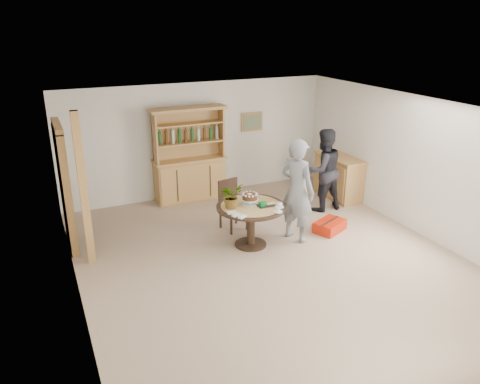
% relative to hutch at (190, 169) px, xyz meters
% --- Properties ---
extents(ground, '(7.00, 7.00, 0.00)m').
position_rel_hutch_xyz_m(ground, '(0.30, -3.24, -0.69)').
color(ground, tan).
rests_on(ground, ground).
extents(room_shell, '(6.04, 7.04, 2.52)m').
position_rel_hutch_xyz_m(room_shell, '(0.30, -3.23, 1.05)').
color(room_shell, white).
rests_on(room_shell, ground).
extents(doorway, '(0.13, 1.10, 2.18)m').
position_rel_hutch_xyz_m(doorway, '(-2.63, -1.24, 0.42)').
color(doorway, black).
rests_on(doorway, ground).
extents(pine_post, '(0.12, 0.12, 2.50)m').
position_rel_hutch_xyz_m(pine_post, '(-2.40, -2.04, 0.56)').
color(pine_post, tan).
rests_on(pine_post, ground).
extents(hutch, '(1.62, 0.54, 2.04)m').
position_rel_hutch_xyz_m(hutch, '(0.00, 0.00, 0.00)').
color(hutch, tan).
rests_on(hutch, ground).
extents(sideboard, '(0.54, 1.26, 0.94)m').
position_rel_hutch_xyz_m(sideboard, '(3.04, -1.24, -0.22)').
color(sideboard, tan).
rests_on(sideboard, ground).
extents(dining_table, '(1.20, 1.20, 0.76)m').
position_rel_hutch_xyz_m(dining_table, '(0.24, -2.58, -0.08)').
color(dining_table, black).
rests_on(dining_table, ground).
extents(dining_chair, '(0.49, 0.49, 0.95)m').
position_rel_hutch_xyz_m(dining_chair, '(0.23, -1.75, -0.15)').
color(dining_chair, black).
rests_on(dining_chair, ground).
extents(birthday_cake, '(0.30, 0.30, 0.20)m').
position_rel_hutch_xyz_m(birthday_cake, '(0.24, -2.53, 0.19)').
color(birthday_cake, white).
rests_on(birthday_cake, dining_table).
extents(flower_vase, '(0.47, 0.44, 0.42)m').
position_rel_hutch_xyz_m(flower_vase, '(-0.11, -2.53, 0.28)').
color(flower_vase, '#3F7233').
rests_on(flower_vase, dining_table).
extents(gift_tray, '(0.30, 0.20, 0.08)m').
position_rel_hutch_xyz_m(gift_tray, '(0.46, -2.70, 0.10)').
color(gift_tray, black).
rests_on(gift_tray, dining_table).
extents(coffee_cup_a, '(0.15, 0.15, 0.09)m').
position_rel_hutch_xyz_m(coffee_cup_a, '(0.64, -2.86, 0.11)').
color(coffee_cup_a, white).
rests_on(coffee_cup_a, dining_table).
extents(coffee_cup_b, '(0.15, 0.15, 0.08)m').
position_rel_hutch_xyz_m(coffee_cup_b, '(0.52, -3.03, 0.11)').
color(coffee_cup_b, white).
rests_on(coffee_cup_b, dining_table).
extents(napkins, '(0.24, 0.33, 0.03)m').
position_rel_hutch_xyz_m(napkins, '(-0.17, -2.89, 0.09)').
color(napkins, white).
rests_on(napkins, dining_table).
extents(teen_boy, '(0.67, 0.80, 1.87)m').
position_rel_hutch_xyz_m(teen_boy, '(1.09, -2.68, 0.24)').
color(teen_boy, slate).
rests_on(teen_boy, ground).
extents(adult_person, '(0.84, 0.66, 1.72)m').
position_rel_hutch_xyz_m(adult_person, '(2.30, -1.68, 0.17)').
color(adult_person, black).
rests_on(adult_person, ground).
extents(red_suitcase, '(0.71, 0.61, 0.21)m').
position_rel_hutch_xyz_m(red_suitcase, '(1.85, -2.67, -0.59)').
color(red_suitcase, red).
rests_on(red_suitcase, ground).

